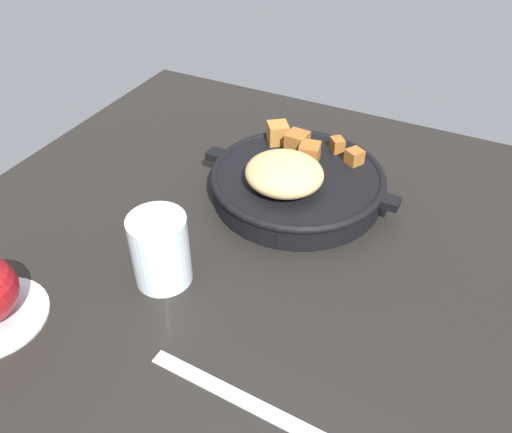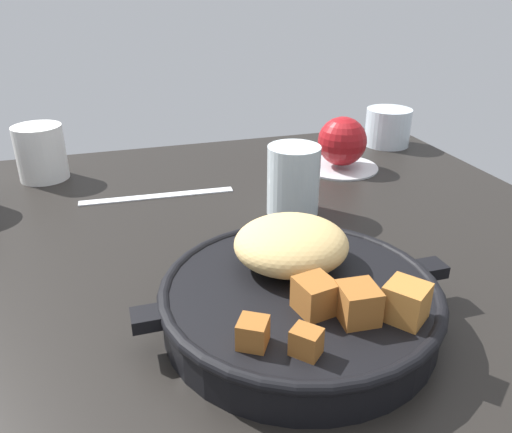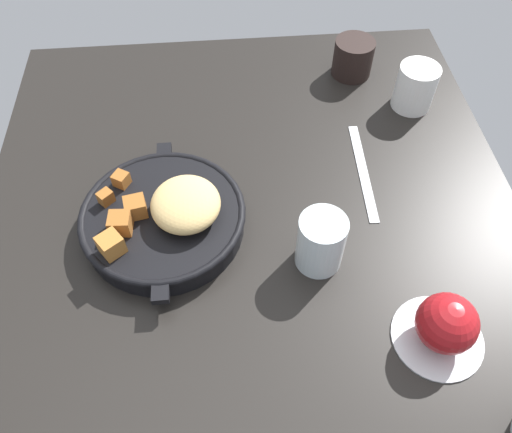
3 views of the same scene
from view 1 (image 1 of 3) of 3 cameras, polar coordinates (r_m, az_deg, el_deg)
The scene contains 4 objects.
ground_plane at distance 67.99cm, azimuth 2.02°, elevation -5.47°, with size 93.17×86.79×2.40cm, color black.
cast_iron_skillet at distance 75.90cm, azimuth 4.37°, elevation 3.96°, with size 29.76×25.41×8.43cm.
butter_knife at distance 54.23cm, azimuth -1.06°, elevation -19.51°, with size 22.02×1.60×0.36cm, color silver.
water_glass_tall at distance 62.67cm, azimuth -10.41°, elevation -3.61°, with size 6.96×6.96×9.26cm, color silver.
Camera 1 is at (-19.48, 44.44, 46.43)cm, focal length 36.61 mm.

